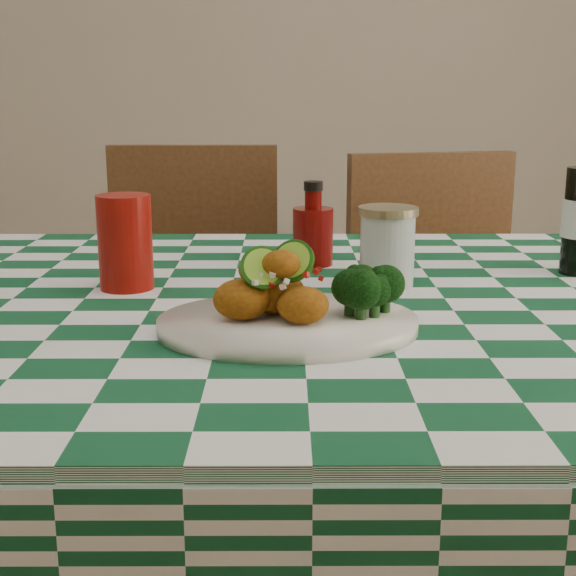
{
  "coord_description": "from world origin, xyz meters",
  "views": [
    {
      "loc": [
        -0.02,
        -1.1,
        1.08
      ],
      "look_at": [
        -0.02,
        -0.16,
        0.84
      ],
      "focal_mm": 50.0,
      "sensor_mm": 36.0,
      "label": 1
    }
  ],
  "objects_px": {
    "dining_table": "(300,545)",
    "red_tumbler": "(125,242)",
    "mason_jar": "(387,246)",
    "wooden_chair_left": "(188,346)",
    "wooden_chair_right": "(456,358)",
    "plate": "(288,324)",
    "ketchup_bottle": "(313,223)",
    "fried_chicken_pile": "(281,284)"
  },
  "relations": [
    {
      "from": "dining_table",
      "to": "ketchup_bottle",
      "type": "distance_m",
      "value": 0.52
    },
    {
      "from": "ketchup_bottle",
      "to": "mason_jar",
      "type": "height_order",
      "value": "ketchup_bottle"
    },
    {
      "from": "plate",
      "to": "mason_jar",
      "type": "bearing_deg",
      "value": 57.95
    },
    {
      "from": "red_tumbler",
      "to": "mason_jar",
      "type": "distance_m",
      "value": 0.39
    },
    {
      "from": "mason_jar",
      "to": "fried_chicken_pile",
      "type": "bearing_deg",
      "value": -123.48
    },
    {
      "from": "wooden_chair_left",
      "to": "ketchup_bottle",
      "type": "bearing_deg",
      "value": -61.47
    },
    {
      "from": "plate",
      "to": "wooden_chair_right",
      "type": "bearing_deg",
      "value": 64.74
    },
    {
      "from": "dining_table",
      "to": "wooden_chair_left",
      "type": "relative_size",
      "value": 1.77
    },
    {
      "from": "mason_jar",
      "to": "wooden_chair_right",
      "type": "height_order",
      "value": "wooden_chair_right"
    },
    {
      "from": "plate",
      "to": "red_tumbler",
      "type": "relative_size",
      "value": 2.29
    },
    {
      "from": "red_tumbler",
      "to": "wooden_chair_right",
      "type": "relative_size",
      "value": 0.15
    },
    {
      "from": "wooden_chair_left",
      "to": "plate",
      "type": "bearing_deg",
      "value": -75.14
    },
    {
      "from": "dining_table",
      "to": "wooden_chair_right",
      "type": "height_order",
      "value": "wooden_chair_right"
    },
    {
      "from": "plate",
      "to": "mason_jar",
      "type": "distance_m",
      "value": 0.29
    },
    {
      "from": "fried_chicken_pile",
      "to": "mason_jar",
      "type": "xyz_separation_m",
      "value": [
        0.16,
        0.24,
        -0.0
      ]
    },
    {
      "from": "dining_table",
      "to": "plate",
      "type": "relative_size",
      "value": 5.18
    },
    {
      "from": "wooden_chair_left",
      "to": "dining_table",
      "type": "bearing_deg",
      "value": -70.92
    },
    {
      "from": "fried_chicken_pile",
      "to": "mason_jar",
      "type": "distance_m",
      "value": 0.29
    },
    {
      "from": "red_tumbler",
      "to": "fried_chicken_pile",
      "type": "bearing_deg",
      "value": -43.55
    },
    {
      "from": "fried_chicken_pile",
      "to": "wooden_chair_left",
      "type": "relative_size",
      "value": 0.14
    },
    {
      "from": "fried_chicken_pile",
      "to": "ketchup_bottle",
      "type": "height_order",
      "value": "ketchup_bottle"
    },
    {
      "from": "mason_jar",
      "to": "dining_table",
      "type": "bearing_deg",
      "value": -148.45
    },
    {
      "from": "fried_chicken_pile",
      "to": "ketchup_bottle",
      "type": "bearing_deg",
      "value": 82.37
    },
    {
      "from": "ketchup_bottle",
      "to": "wooden_chair_right",
      "type": "relative_size",
      "value": 0.15
    },
    {
      "from": "wooden_chair_left",
      "to": "red_tumbler",
      "type": "bearing_deg",
      "value": -89.98
    },
    {
      "from": "plate",
      "to": "wooden_chair_left",
      "type": "distance_m",
      "value": 0.99
    },
    {
      "from": "wooden_chair_left",
      "to": "wooden_chair_right",
      "type": "distance_m",
      "value": 0.64
    },
    {
      "from": "dining_table",
      "to": "red_tumbler",
      "type": "height_order",
      "value": "red_tumbler"
    },
    {
      "from": "fried_chicken_pile",
      "to": "wooden_chair_left",
      "type": "bearing_deg",
      "value": 104.25
    },
    {
      "from": "plate",
      "to": "red_tumbler",
      "type": "bearing_deg",
      "value": 137.48
    },
    {
      "from": "fried_chicken_pile",
      "to": "dining_table",
      "type": "bearing_deg",
      "value": 80.41
    },
    {
      "from": "plate",
      "to": "red_tumbler",
      "type": "height_order",
      "value": "red_tumbler"
    },
    {
      "from": "red_tumbler",
      "to": "ketchup_bottle",
      "type": "distance_m",
      "value": 0.33
    },
    {
      "from": "dining_table",
      "to": "plate",
      "type": "distance_m",
      "value": 0.43
    },
    {
      "from": "red_tumbler",
      "to": "wooden_chair_right",
      "type": "height_order",
      "value": "red_tumbler"
    },
    {
      "from": "ketchup_bottle",
      "to": "fried_chicken_pile",
      "type": "bearing_deg",
      "value": -97.63
    },
    {
      "from": "ketchup_bottle",
      "to": "wooden_chair_left",
      "type": "xyz_separation_m",
      "value": [
        -0.28,
        0.52,
        -0.39
      ]
    },
    {
      "from": "mason_jar",
      "to": "wooden_chair_right",
      "type": "xyz_separation_m",
      "value": [
        0.25,
        0.6,
        -0.38
      ]
    },
    {
      "from": "plate",
      "to": "wooden_chair_left",
      "type": "bearing_deg",
      "value": 104.75
    },
    {
      "from": "wooden_chair_left",
      "to": "wooden_chair_right",
      "type": "height_order",
      "value": "wooden_chair_left"
    },
    {
      "from": "dining_table",
      "to": "fried_chicken_pile",
      "type": "bearing_deg",
      "value": -99.59
    },
    {
      "from": "plate",
      "to": "ketchup_bottle",
      "type": "height_order",
      "value": "ketchup_bottle"
    }
  ]
}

